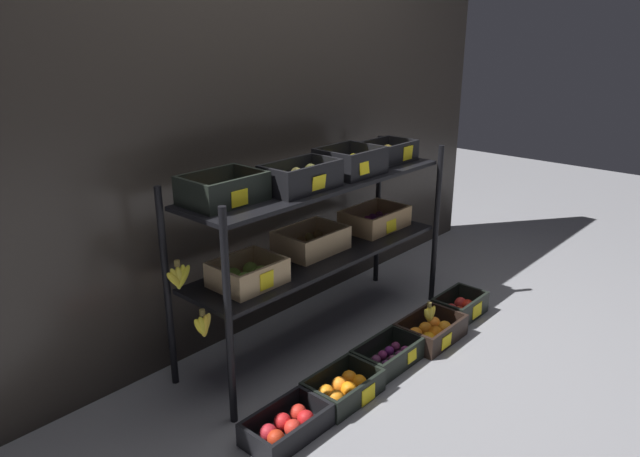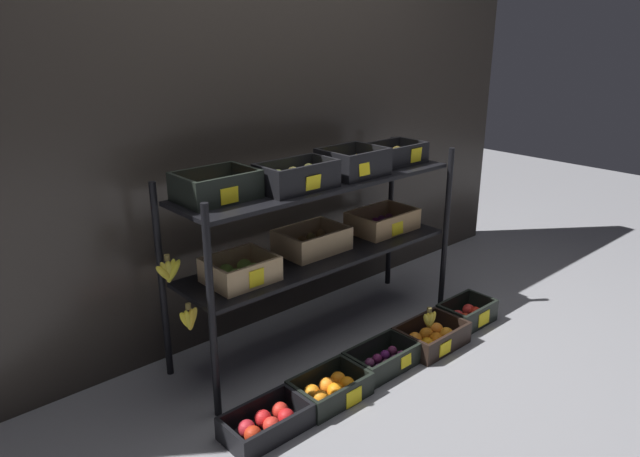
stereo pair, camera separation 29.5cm
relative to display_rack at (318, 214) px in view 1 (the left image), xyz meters
name	(u,v)px [view 1 (the left image)]	position (x,y,z in m)	size (l,w,h in m)	color
ground_plane	(320,335)	(0.01, 0.00, -0.69)	(10.00, 10.00, 0.00)	gray
storefront_wall	(262,149)	(0.01, 0.41, 0.27)	(3.95, 0.12, 1.92)	#2D2823
display_rack	(318,214)	(0.00, 0.00, 0.00)	(1.68, 0.45, 1.00)	black
crate_ground_apple_red	(287,426)	(-0.68, -0.45, -0.65)	(0.36, 0.21, 0.10)	black
crate_ground_orange	(343,388)	(-0.33, -0.45, -0.65)	(0.34, 0.23, 0.11)	black
crate_ground_plum	(388,357)	(0.02, -0.44, -0.65)	(0.36, 0.21, 0.11)	black
crate_ground_right_orange	(431,331)	(0.37, -0.47, -0.65)	(0.36, 0.25, 0.12)	black
crate_ground_rightmost_apple_red	(460,308)	(0.72, -0.44, -0.64)	(0.31, 0.21, 0.12)	black
banana_bunch_loose	(429,314)	(0.34, -0.47, -0.53)	(0.10, 0.04, 0.11)	brown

